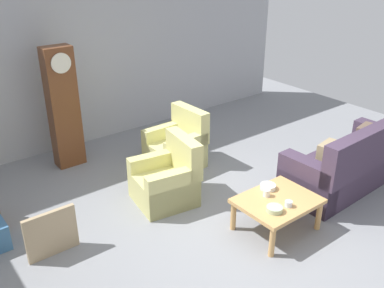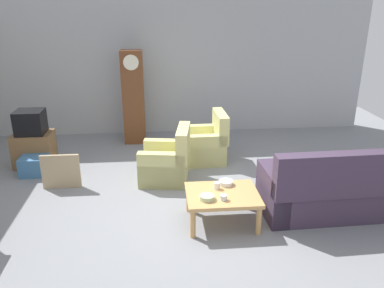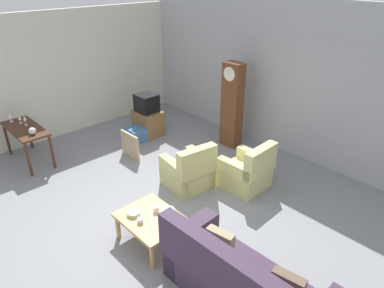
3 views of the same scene
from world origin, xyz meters
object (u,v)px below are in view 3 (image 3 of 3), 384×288
(glass_dome_cloche, at_px, (32,131))
(wine_glass_short, at_px, (25,119))
(wine_glass_mid, at_px, (20,119))
(coffee_table_wood, at_px, (152,221))
(grandfather_clock, at_px, (232,105))
(bowl_shallow_green, at_px, (134,213))
(storage_box_blue, at_px, (138,134))
(armchair_olive_near, at_px, (189,173))
(wine_glass_tall, at_px, (10,116))
(armchair_olive_far, at_px, (247,173))
(console_table_dark, at_px, (26,133))
(cup_blue_rimmed, at_px, (140,221))
(bowl_white_stacked, at_px, (168,211))
(cup_white_porcelain, at_px, (156,209))
(framed_picture_leaning, at_px, (130,146))
(couch_floral, at_px, (243,286))
(tv_crt, at_px, (147,103))
(tv_stand_cabinet, at_px, (148,123))

(glass_dome_cloche, height_order, wine_glass_short, wine_glass_short)
(wine_glass_mid, height_order, wine_glass_short, wine_glass_short)
(coffee_table_wood, relative_size, glass_dome_cloche, 6.72)
(grandfather_clock, distance_m, bowl_shallow_green, 3.63)
(coffee_table_wood, bearing_deg, storage_box_blue, 148.12)
(armchair_olive_near, height_order, wine_glass_tall, wine_glass_tall)
(armchair_olive_far, bearing_deg, console_table_dark, -145.72)
(glass_dome_cloche, xyz_separation_m, cup_blue_rimmed, (3.25, 0.20, -0.37))
(cup_blue_rimmed, distance_m, bowl_white_stacked, 0.44)
(coffee_table_wood, bearing_deg, armchair_olive_near, 116.65)
(cup_blue_rimmed, bearing_deg, bowl_shallow_green, 171.45)
(bowl_shallow_green, bearing_deg, cup_blue_rimmed, -8.55)
(armchair_olive_far, relative_size, glass_dome_cloche, 6.44)
(bowl_white_stacked, bearing_deg, cup_white_porcelain, -142.07)
(coffee_table_wood, distance_m, glass_dome_cloche, 3.33)
(bowl_shallow_green, relative_size, wine_glass_tall, 0.98)
(glass_dome_cloche, distance_m, wine_glass_mid, 0.71)
(storage_box_blue, height_order, glass_dome_cloche, glass_dome_cloche)
(framed_picture_leaning, bearing_deg, coffee_table_wood, -27.46)
(couch_floral, relative_size, armchair_olive_far, 2.31)
(grandfather_clock, bearing_deg, coffee_table_wood, -68.12)
(couch_floral, bearing_deg, bowl_white_stacked, 174.23)
(armchair_olive_near, relative_size, wine_glass_short, 4.37)
(armchair_olive_near, distance_m, tv_crt, 2.58)
(armchair_olive_far, height_order, cup_white_porcelain, armchair_olive_far)
(coffee_table_wood, height_order, wine_glass_short, wine_glass_short)
(framed_picture_leaning, xyz_separation_m, bowl_white_stacked, (2.48, -0.99, 0.18))
(armchair_olive_near, relative_size, armchair_olive_far, 1.00)
(cup_white_porcelain, distance_m, bowl_shallow_green, 0.33)
(tv_crt, height_order, bowl_shallow_green, tv_crt)
(grandfather_clock, relative_size, wine_glass_mid, 11.76)
(cup_blue_rimmed, relative_size, bowl_shallow_green, 0.46)
(tv_crt, height_order, wine_glass_mid, tv_crt)
(storage_box_blue, distance_m, glass_dome_cloche, 2.35)
(tv_stand_cabinet, xyz_separation_m, bowl_shallow_green, (2.85, -2.38, 0.16))
(cup_white_porcelain, xyz_separation_m, wine_glass_short, (-3.74, -0.45, 0.43))
(cup_blue_rimmed, bearing_deg, storage_box_blue, 145.51)
(cup_white_porcelain, bearing_deg, tv_stand_cabinet, 145.21)
(tv_crt, height_order, storage_box_blue, tv_crt)
(armchair_olive_near, xyz_separation_m, wine_glass_short, (-3.10, -1.70, 0.61))
(glass_dome_cloche, bearing_deg, bowl_white_stacked, 10.62)
(armchair_olive_near, distance_m, cup_blue_rimmed, 1.72)
(armchair_olive_near, distance_m, console_table_dark, 3.51)
(console_table_dark, bearing_deg, couch_floral, 5.08)
(cup_white_porcelain, height_order, bowl_white_stacked, cup_white_porcelain)
(cup_blue_rimmed, bearing_deg, wine_glass_mid, -177.42)
(coffee_table_wood, xyz_separation_m, grandfather_clock, (-1.32, 3.28, 0.59))
(armchair_olive_near, relative_size, tv_stand_cabinet, 1.35)
(tv_crt, xyz_separation_m, wine_glass_tall, (-1.12, -2.71, 0.09))
(framed_picture_leaning, xyz_separation_m, glass_dome_cloche, (-0.88, -1.62, 0.56))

